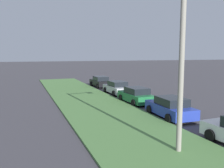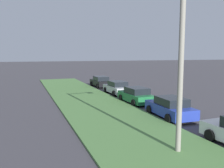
{
  "view_description": "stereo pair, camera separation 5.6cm",
  "coord_description": "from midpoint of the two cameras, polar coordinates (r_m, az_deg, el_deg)",
  "views": [
    {
      "loc": [
        -2.55,
        12.34,
        4.46
      ],
      "look_at": [
        16.7,
        5.11,
        1.89
      ],
      "focal_mm": 38.4,
      "sensor_mm": 36.0,
      "label": 1
    },
    {
      "loc": [
        -2.57,
        12.29,
        4.46
      ],
      "look_at": [
        16.7,
        5.11,
        1.89
      ],
      "focal_mm": 38.4,
      "sensor_mm": 36.0,
      "label": 2
    }
  ],
  "objects": [
    {
      "name": "parked_car_silver",
      "position": [
        26.88,
        1.28,
        -0.89
      ],
      "size": [
        4.33,
        2.08,
        1.47
      ],
      "rotation": [
        0.0,
        0.0,
        0.02
      ],
      "color": "#B2B5BA",
      "rests_on": "ground"
    },
    {
      "name": "parked_car_black",
      "position": [
        32.79,
        -2.68,
        0.55
      ],
      "size": [
        4.33,
        2.08,
        1.47
      ],
      "rotation": [
        0.0,
        0.0,
        0.02
      ],
      "color": "black",
      "rests_on": "ground"
    },
    {
      "name": "parked_car_green",
      "position": [
        22.02,
        5.82,
        -2.72
      ],
      "size": [
        4.35,
        2.11,
        1.47
      ],
      "rotation": [
        0.0,
        0.0,
        0.03
      ],
      "color": "#1E6B38",
      "rests_on": "ground"
    },
    {
      "name": "streetlight",
      "position": [
        11.04,
        17.63,
        6.4
      ],
      "size": [
        0.63,
        2.87,
        7.5
      ],
      "color": "gray",
      "rests_on": "ground"
    },
    {
      "name": "grass_median",
      "position": [
        14.46,
        3.72,
        -10.62
      ],
      "size": [
        60.0,
        6.0,
        0.12
      ],
      "primitive_type": "cube",
      "color": "#517F42",
      "rests_on": "ground"
    },
    {
      "name": "parked_car_blue",
      "position": [
        17.49,
        13.74,
        -5.46
      ],
      "size": [
        4.38,
        2.17,
        1.47
      ],
      "rotation": [
        0.0,
        0.0,
        -0.05
      ],
      "color": "#23389E",
      "rests_on": "ground"
    }
  ]
}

